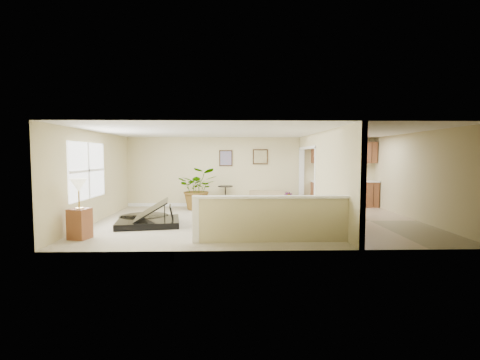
{
  "coord_description": "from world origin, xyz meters",
  "views": [
    {
      "loc": [
        -0.74,
        -9.6,
        1.84
      ],
      "look_at": [
        -0.5,
        0.4,
        1.14
      ],
      "focal_mm": 26.0,
      "sensor_mm": 36.0,
      "label": 1
    }
  ],
  "objects_px": {
    "piano_bench": "(210,215)",
    "lamp_stand": "(79,214)",
    "palm_plant": "(198,189)",
    "small_plant": "(288,202)",
    "accent_table": "(225,194)",
    "piano": "(148,201)",
    "loveseat": "(266,200)"
  },
  "relations": [
    {
      "from": "accent_table",
      "to": "small_plant",
      "type": "xyz_separation_m",
      "value": [
        2.18,
        -0.3,
        -0.25
      ]
    },
    {
      "from": "loveseat",
      "to": "small_plant",
      "type": "height_order",
      "value": "loveseat"
    },
    {
      "from": "loveseat",
      "to": "piano_bench",
      "type": "bearing_deg",
      "value": -100.67
    },
    {
      "from": "palm_plant",
      "to": "loveseat",
      "type": "bearing_deg",
      "value": 7.69
    },
    {
      "from": "piano",
      "to": "loveseat",
      "type": "height_order",
      "value": "piano"
    },
    {
      "from": "small_plant",
      "to": "palm_plant",
      "type": "bearing_deg",
      "value": -178.0
    },
    {
      "from": "piano",
      "to": "accent_table",
      "type": "xyz_separation_m",
      "value": [
        2.02,
        2.97,
        -0.13
      ]
    },
    {
      "from": "piano_bench",
      "to": "small_plant",
      "type": "bearing_deg",
      "value": 48.13
    },
    {
      "from": "accent_table",
      "to": "piano_bench",
      "type": "bearing_deg",
      "value": -96.38
    },
    {
      "from": "piano_bench",
      "to": "accent_table",
      "type": "relative_size",
      "value": 1.03
    },
    {
      "from": "piano",
      "to": "accent_table",
      "type": "distance_m",
      "value": 3.59
    },
    {
      "from": "accent_table",
      "to": "lamp_stand",
      "type": "relative_size",
      "value": 0.58
    },
    {
      "from": "piano_bench",
      "to": "accent_table",
      "type": "distance_m",
      "value": 3.15
    },
    {
      "from": "piano_bench",
      "to": "accent_table",
      "type": "bearing_deg",
      "value": 83.62
    },
    {
      "from": "piano_bench",
      "to": "loveseat",
      "type": "xyz_separation_m",
      "value": [
        1.78,
        3.03,
        0.03
      ]
    },
    {
      "from": "loveseat",
      "to": "palm_plant",
      "type": "height_order",
      "value": "palm_plant"
    },
    {
      "from": "accent_table",
      "to": "lamp_stand",
      "type": "xyz_separation_m",
      "value": [
        -3.14,
        -4.59,
        0.07
      ]
    },
    {
      "from": "accent_table",
      "to": "palm_plant",
      "type": "distance_m",
      "value": 1.04
    },
    {
      "from": "lamp_stand",
      "to": "accent_table",
      "type": "bearing_deg",
      "value": 55.64
    },
    {
      "from": "piano_bench",
      "to": "lamp_stand",
      "type": "distance_m",
      "value": 3.16
    },
    {
      "from": "palm_plant",
      "to": "small_plant",
      "type": "bearing_deg",
      "value": 2.0
    },
    {
      "from": "palm_plant",
      "to": "small_plant",
      "type": "relative_size",
      "value": 2.52
    },
    {
      "from": "piano_bench",
      "to": "lamp_stand",
      "type": "height_order",
      "value": "lamp_stand"
    },
    {
      "from": "loveseat",
      "to": "lamp_stand",
      "type": "relative_size",
      "value": 1.2
    },
    {
      "from": "lamp_stand",
      "to": "small_plant",
      "type": "bearing_deg",
      "value": 38.87
    },
    {
      "from": "piano",
      "to": "loveseat",
      "type": "relative_size",
      "value": 1.3
    },
    {
      "from": "piano_bench",
      "to": "small_plant",
      "type": "distance_m",
      "value": 3.79
    },
    {
      "from": "piano_bench",
      "to": "small_plant",
      "type": "xyz_separation_m",
      "value": [
        2.53,
        2.82,
        -0.02
      ]
    },
    {
      "from": "piano",
      "to": "lamp_stand",
      "type": "bearing_deg",
      "value": -134.23
    },
    {
      "from": "palm_plant",
      "to": "lamp_stand",
      "type": "xyz_separation_m",
      "value": [
        -2.21,
        -4.18,
        -0.14
      ]
    },
    {
      "from": "palm_plant",
      "to": "lamp_stand",
      "type": "bearing_deg",
      "value": -117.85
    },
    {
      "from": "piano",
      "to": "small_plant",
      "type": "distance_m",
      "value": 4.99
    }
  ]
}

